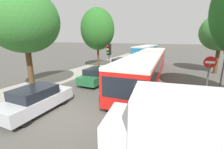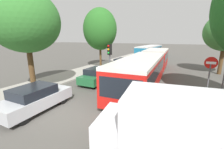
{
  "view_description": "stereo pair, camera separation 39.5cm",
  "coord_description": "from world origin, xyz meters",
  "px_view_note": "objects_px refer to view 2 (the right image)",
  "views": [
    {
      "loc": [
        4.81,
        -5.45,
        3.9
      ],
      "look_at": [
        0.2,
        4.52,
        1.2
      ],
      "focal_mm": 24.0,
      "sensor_mm": 36.0,
      "label": 1
    },
    {
      "loc": [
        5.17,
        -5.28,
        3.9
      ],
      "look_at": [
        0.2,
        4.52,
        1.2
      ],
      "focal_mm": 24.0,
      "sensor_mm": 36.0,
      "label": 2
    }
  ],
  "objects_px": {
    "traffic_light": "(110,55)",
    "queued_car_green": "(98,75)",
    "city_bus_rear": "(150,51)",
    "no_entry_sign": "(209,73)",
    "queued_car_tan": "(124,64)",
    "articulated_bus": "(149,64)",
    "white_van": "(185,130)",
    "tree_left_near": "(25,22)",
    "queued_car_silver": "(35,98)",
    "tree_left_mid": "(100,30)"
  },
  "relations": [
    {
      "from": "queued_car_silver",
      "to": "white_van",
      "type": "relative_size",
      "value": 0.76
    },
    {
      "from": "white_van",
      "to": "tree_left_near",
      "type": "height_order",
      "value": "tree_left_near"
    },
    {
      "from": "no_entry_sign",
      "to": "tree_left_mid",
      "type": "xyz_separation_m",
      "value": [
        -11.32,
        6.12,
        2.92
      ]
    },
    {
      "from": "city_bus_rear",
      "to": "queued_car_tan",
      "type": "xyz_separation_m",
      "value": [
        0.12,
        -13.92,
        -0.62
      ]
    },
    {
      "from": "queued_car_tan",
      "to": "traffic_light",
      "type": "relative_size",
      "value": 1.27
    },
    {
      "from": "queued_car_tan",
      "to": "tree_left_mid",
      "type": "relative_size",
      "value": 0.58
    },
    {
      "from": "queued_car_silver",
      "to": "no_entry_sign",
      "type": "relative_size",
      "value": 1.41
    },
    {
      "from": "queued_car_green",
      "to": "no_entry_sign",
      "type": "distance_m",
      "value": 8.27
    },
    {
      "from": "queued_car_silver",
      "to": "white_van",
      "type": "bearing_deg",
      "value": -94.34
    },
    {
      "from": "queued_car_silver",
      "to": "traffic_light",
      "type": "distance_m",
      "value": 6.73
    },
    {
      "from": "queued_car_green",
      "to": "traffic_light",
      "type": "xyz_separation_m",
      "value": [
        0.97,
        0.43,
        1.81
      ]
    },
    {
      "from": "city_bus_rear",
      "to": "tree_left_near",
      "type": "relative_size",
      "value": 1.57
    },
    {
      "from": "tree_left_mid",
      "to": "no_entry_sign",
      "type": "bearing_deg",
      "value": -28.39
    },
    {
      "from": "queued_car_tan",
      "to": "white_van",
      "type": "distance_m",
      "value": 14.15
    },
    {
      "from": "queued_car_tan",
      "to": "traffic_light",
      "type": "height_order",
      "value": "traffic_light"
    },
    {
      "from": "city_bus_rear",
      "to": "no_entry_sign",
      "type": "bearing_deg",
      "value": -155.33
    },
    {
      "from": "articulated_bus",
      "to": "queued_car_green",
      "type": "bearing_deg",
      "value": -48.57
    },
    {
      "from": "no_entry_sign",
      "to": "tree_left_mid",
      "type": "distance_m",
      "value": 13.19
    },
    {
      "from": "traffic_light",
      "to": "no_entry_sign",
      "type": "relative_size",
      "value": 1.21
    },
    {
      "from": "queued_car_tan",
      "to": "white_van",
      "type": "relative_size",
      "value": 0.82
    },
    {
      "from": "white_van",
      "to": "traffic_light",
      "type": "height_order",
      "value": "traffic_light"
    },
    {
      "from": "city_bus_rear",
      "to": "tree_left_mid",
      "type": "bearing_deg",
      "value": 170.3
    },
    {
      "from": "city_bus_rear",
      "to": "tree_left_mid",
      "type": "distance_m",
      "value": 14.85
    },
    {
      "from": "white_van",
      "to": "no_entry_sign",
      "type": "xyz_separation_m",
      "value": [
        1.1,
        5.91,
        0.64
      ]
    },
    {
      "from": "white_van",
      "to": "tree_left_near",
      "type": "bearing_deg",
      "value": -21.02
    },
    {
      "from": "articulated_bus",
      "to": "queued_car_green",
      "type": "height_order",
      "value": "articulated_bus"
    },
    {
      "from": "queued_car_tan",
      "to": "no_entry_sign",
      "type": "distance_m",
      "value": 10.39
    },
    {
      "from": "queued_car_green",
      "to": "traffic_light",
      "type": "height_order",
      "value": "traffic_light"
    },
    {
      "from": "white_van",
      "to": "traffic_light",
      "type": "bearing_deg",
      "value": -56.28
    },
    {
      "from": "traffic_light",
      "to": "queued_car_green",
      "type": "bearing_deg",
      "value": -50.46
    },
    {
      "from": "no_entry_sign",
      "to": "tree_left_near",
      "type": "bearing_deg",
      "value": -71.77
    },
    {
      "from": "queued_car_silver",
      "to": "queued_car_tan",
      "type": "bearing_deg",
      "value": -2.59
    },
    {
      "from": "queued_car_tan",
      "to": "tree_left_near",
      "type": "distance_m",
      "value": 11.24
    },
    {
      "from": "no_entry_sign",
      "to": "tree_left_near",
      "type": "distance_m",
      "value": 12.12
    },
    {
      "from": "tree_left_mid",
      "to": "tree_left_near",
      "type": "bearing_deg",
      "value": -88.91
    },
    {
      "from": "queued_car_green",
      "to": "white_van",
      "type": "bearing_deg",
      "value": -133.02
    },
    {
      "from": "no_entry_sign",
      "to": "queued_car_tan",
      "type": "bearing_deg",
      "value": -127.8
    },
    {
      "from": "tree_left_mid",
      "to": "white_van",
      "type": "bearing_deg",
      "value": -49.65
    },
    {
      "from": "articulated_bus",
      "to": "queued_car_green",
      "type": "xyz_separation_m",
      "value": [
        -3.64,
        -3.65,
        -0.74
      ]
    },
    {
      "from": "articulated_bus",
      "to": "tree_left_near",
      "type": "relative_size",
      "value": 2.39
    },
    {
      "from": "queued_car_silver",
      "to": "no_entry_sign",
      "type": "distance_m",
      "value": 10.16
    },
    {
      "from": "queued_car_silver",
      "to": "tree_left_near",
      "type": "bearing_deg",
      "value": 54.23
    },
    {
      "from": "traffic_light",
      "to": "tree_left_near",
      "type": "relative_size",
      "value": 0.48
    },
    {
      "from": "articulated_bus",
      "to": "queued_car_green",
      "type": "relative_size",
      "value": 4.28
    },
    {
      "from": "queued_car_green",
      "to": "queued_car_tan",
      "type": "xyz_separation_m",
      "value": [
        0.01,
        5.92,
        0.07
      ]
    },
    {
      "from": "articulated_bus",
      "to": "queued_car_silver",
      "type": "bearing_deg",
      "value": -25.82
    },
    {
      "from": "city_bus_rear",
      "to": "white_van",
      "type": "relative_size",
      "value": 2.12
    },
    {
      "from": "white_van",
      "to": "tree_left_near",
      "type": "relative_size",
      "value": 0.74
    },
    {
      "from": "queued_car_green",
      "to": "queued_car_tan",
      "type": "relative_size",
      "value": 0.91
    },
    {
      "from": "articulated_bus",
      "to": "traffic_light",
      "type": "bearing_deg",
      "value": -43.33
    }
  ]
}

